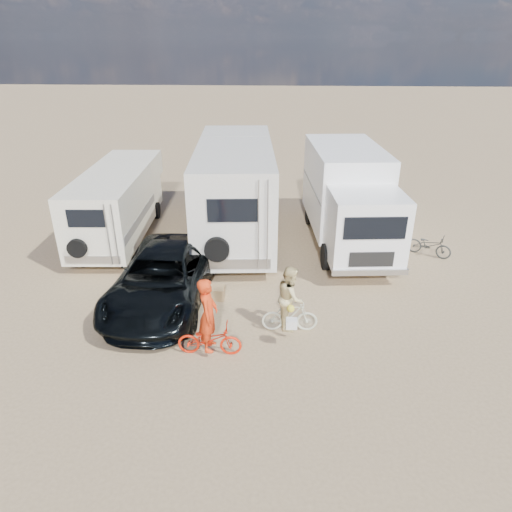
# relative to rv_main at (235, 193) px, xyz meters

# --- Properties ---
(ground) EXTENTS (140.00, 140.00, 0.00)m
(ground) POSITION_rel_rv_main_xyz_m (0.34, -6.95, -1.84)
(ground) COLOR #A28560
(ground) RESTS_ON ground
(rv_main) EXTENTS (3.32, 8.02, 3.68)m
(rv_main) POSITION_rel_rv_main_xyz_m (0.00, 0.00, 0.00)
(rv_main) COLOR silver
(rv_main) RESTS_ON ground
(rv_left) EXTENTS (2.48, 6.94, 2.69)m
(rv_left) POSITION_rel_rv_main_xyz_m (-4.57, -0.13, -0.50)
(rv_left) COLOR beige
(rv_left) RESTS_ON ground
(box_truck) EXTENTS (3.09, 7.25, 3.53)m
(box_truck) POSITION_rel_rv_main_xyz_m (4.29, -0.37, -0.08)
(box_truck) COLOR white
(box_truck) RESTS_ON ground
(dark_suv) EXTENTS (2.83, 5.75, 1.57)m
(dark_suv) POSITION_rel_rv_main_xyz_m (-1.72, -4.96, -1.05)
(dark_suv) COLOR black
(dark_suv) RESTS_ON ground
(bike_man) EXTENTS (1.61, 0.57, 0.85)m
(bike_man) POSITION_rel_rv_main_xyz_m (0.01, -7.45, -1.42)
(bike_man) COLOR red
(bike_man) RESTS_ON ground
(bike_woman) EXTENTS (1.53, 0.47, 0.91)m
(bike_woman) POSITION_rel_rv_main_xyz_m (2.03, -6.34, -1.38)
(bike_woman) COLOR beige
(bike_woman) RESTS_ON ground
(rider_man) EXTENTS (0.47, 0.71, 1.95)m
(rider_man) POSITION_rel_rv_main_xyz_m (0.01, -7.45, -0.86)
(rider_man) COLOR red
(rider_man) RESTS_ON ground
(rider_woman) EXTENTS (0.69, 0.87, 1.76)m
(rider_woman) POSITION_rel_rv_main_xyz_m (2.03, -6.34, -0.96)
(rider_woman) COLOR #D9C484
(rider_woman) RESTS_ON ground
(bike_parked) EXTENTS (1.64, 1.28, 0.83)m
(bike_parked) POSITION_rel_rv_main_xyz_m (7.18, -1.31, -1.42)
(bike_parked) COLOR #2A2C2A
(bike_parked) RESTS_ON ground
(cooler) EXTENTS (0.51, 0.37, 0.40)m
(cooler) POSITION_rel_rv_main_xyz_m (-0.95, -4.54, -1.64)
(cooler) COLOR #24537E
(cooler) RESTS_ON ground
(crate) EXTENTS (0.48, 0.48, 0.37)m
(crate) POSITION_rel_rv_main_xyz_m (-0.16, -4.73, -1.65)
(crate) COLOR olive
(crate) RESTS_ON ground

